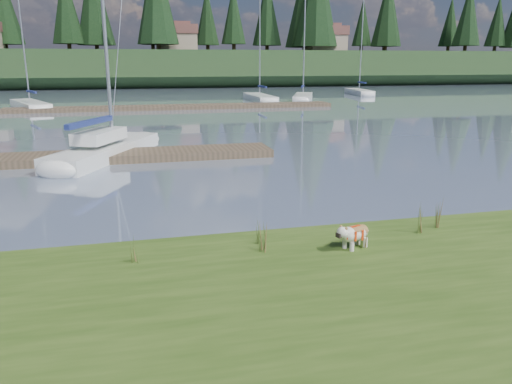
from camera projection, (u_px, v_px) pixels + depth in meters
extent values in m
plane|color=gray|center=(150.00, 110.00, 39.82)|extent=(200.00, 200.00, 0.00)
cube|color=#39531A|center=(273.00, 370.00, 5.98)|extent=(60.00, 9.00, 0.35)
cube|color=#1B3017|center=(138.00, 69.00, 79.54)|extent=(200.00, 20.00, 5.00)
cylinder|color=silver|center=(352.00, 246.00, 9.24)|extent=(0.09, 0.09, 0.18)
cylinder|color=silver|center=(345.00, 243.00, 9.38)|extent=(0.09, 0.09, 0.18)
cylinder|color=silver|center=(365.00, 242.00, 9.45)|extent=(0.09, 0.09, 0.18)
cylinder|color=silver|center=(358.00, 240.00, 9.59)|extent=(0.09, 0.09, 0.18)
ellipsoid|color=silver|center=(356.00, 233.00, 9.37)|extent=(0.67, 0.51, 0.28)
ellipsoid|color=olive|center=(356.00, 229.00, 9.35)|extent=(0.49, 0.42, 0.10)
ellipsoid|color=silver|center=(342.00, 232.00, 9.14)|extent=(0.28, 0.28, 0.21)
cube|color=black|center=(339.00, 235.00, 9.10)|extent=(0.10, 0.12, 0.08)
cube|color=white|center=(106.00, 153.00, 19.89)|extent=(4.39, 6.87, 0.70)
ellipsoid|color=white|center=(142.00, 140.00, 23.14)|extent=(2.16, 2.34, 0.70)
cylinder|color=silver|center=(102.00, 0.00, 19.01)|extent=(0.14, 0.14, 10.41)
cube|color=navy|center=(90.00, 122.00, 18.59)|extent=(1.53, 2.90, 0.20)
cube|color=white|center=(100.00, 136.00, 19.33)|extent=(2.07, 2.72, 0.45)
cube|color=#4C3D2C|center=(66.00, 158.00, 19.14)|extent=(16.00, 2.00, 0.30)
cube|color=#4C3D2C|center=(175.00, 107.00, 40.24)|extent=(26.00, 2.20, 0.30)
cube|color=white|center=(30.00, 106.00, 40.63)|extent=(4.36, 7.67, 0.70)
ellipsoid|color=white|center=(21.00, 103.00, 43.61)|extent=(2.29, 2.52, 0.70)
cylinder|color=silver|center=(21.00, 22.00, 38.98)|extent=(0.12, 0.12, 11.82)
cube|color=navy|center=(31.00, 92.00, 39.52)|extent=(1.28, 2.87, 0.20)
cube|color=white|center=(260.00, 98.00, 48.61)|extent=(1.85, 7.74, 0.70)
ellipsoid|color=white|center=(251.00, 96.00, 52.25)|extent=(1.71, 2.13, 0.70)
cylinder|color=silver|center=(260.00, 28.00, 46.95)|extent=(0.12, 0.12, 11.87)
cube|color=navy|center=(262.00, 87.00, 47.32)|extent=(0.24, 3.07, 0.20)
cube|color=white|center=(303.00, 98.00, 49.25)|extent=(4.13, 7.14, 0.70)
ellipsoid|color=white|center=(305.00, 95.00, 52.62)|extent=(2.15, 2.36, 0.70)
cylinder|color=silver|center=(304.00, 34.00, 47.72)|extent=(0.12, 0.12, 10.87)
cube|color=navy|center=(303.00, 86.00, 48.03)|extent=(1.24, 2.67, 0.20)
cube|color=white|center=(359.00, 93.00, 57.41)|extent=(2.60, 7.08, 0.70)
ellipsoid|color=white|center=(351.00, 91.00, 60.74)|extent=(1.78, 2.09, 0.70)
cylinder|color=silver|center=(362.00, 41.00, 55.95)|extent=(0.12, 0.12, 10.32)
cube|color=navy|center=(362.00, 82.00, 56.20)|extent=(0.61, 2.75, 0.20)
cone|color=#475B23|center=(258.00, 230.00, 9.57)|extent=(0.03, 0.03, 0.56)
cone|color=brown|center=(264.00, 233.00, 9.55)|extent=(0.03, 0.03, 0.45)
cone|color=#475B23|center=(261.00, 227.00, 9.61)|extent=(0.03, 0.03, 0.62)
cone|color=brown|center=(265.00, 234.00, 9.60)|extent=(0.03, 0.03, 0.39)
cone|color=#475B23|center=(260.00, 232.00, 9.51)|extent=(0.03, 0.03, 0.51)
cone|color=#475B23|center=(260.00, 237.00, 9.21)|extent=(0.03, 0.03, 0.53)
cone|color=brown|center=(266.00, 241.00, 9.19)|extent=(0.03, 0.03, 0.43)
cone|color=#475B23|center=(262.00, 235.00, 9.25)|extent=(0.03, 0.03, 0.59)
cone|color=brown|center=(267.00, 241.00, 9.24)|extent=(0.03, 0.03, 0.37)
cone|color=#475B23|center=(262.00, 240.00, 9.15)|extent=(0.03, 0.03, 0.48)
cone|color=#475B23|center=(417.00, 219.00, 10.21)|extent=(0.03, 0.03, 0.57)
cone|color=brown|center=(424.00, 222.00, 10.19)|extent=(0.03, 0.03, 0.46)
cone|color=#475B23|center=(419.00, 217.00, 10.25)|extent=(0.03, 0.03, 0.63)
cone|color=brown|center=(424.00, 223.00, 10.24)|extent=(0.03, 0.03, 0.40)
cone|color=#475B23|center=(420.00, 221.00, 10.15)|extent=(0.03, 0.03, 0.52)
cone|color=#475B23|center=(132.00, 250.00, 8.72)|extent=(0.03, 0.03, 0.42)
cone|color=brown|center=(139.00, 254.00, 8.69)|extent=(0.03, 0.03, 0.33)
cone|color=#475B23|center=(135.00, 248.00, 8.76)|extent=(0.03, 0.03, 0.46)
cone|color=brown|center=(141.00, 254.00, 8.74)|extent=(0.03, 0.03, 0.29)
cone|color=#475B23|center=(133.00, 253.00, 8.65)|extent=(0.03, 0.03, 0.38)
cone|color=#475B23|center=(360.00, 237.00, 9.43)|extent=(0.03, 0.03, 0.37)
cone|color=brown|center=(367.00, 240.00, 9.40)|extent=(0.03, 0.03, 0.29)
cone|color=#475B23|center=(362.00, 236.00, 9.47)|extent=(0.03, 0.03, 0.40)
cone|color=brown|center=(367.00, 240.00, 9.45)|extent=(0.03, 0.03, 0.26)
cone|color=#475B23|center=(362.00, 240.00, 9.37)|extent=(0.03, 0.03, 0.33)
cone|color=#475B23|center=(437.00, 213.00, 10.47)|extent=(0.03, 0.03, 0.65)
cone|color=brown|center=(444.00, 217.00, 10.45)|extent=(0.03, 0.03, 0.52)
cone|color=#475B23|center=(439.00, 211.00, 10.51)|extent=(0.03, 0.03, 0.71)
cone|color=brown|center=(444.00, 217.00, 10.50)|extent=(0.03, 0.03, 0.45)
cone|color=#475B23|center=(440.00, 216.00, 10.41)|extent=(0.03, 0.03, 0.58)
cube|color=#33281C|center=(214.00, 249.00, 10.14)|extent=(60.00, 0.50, 0.14)
cylinder|color=#382619|center=(69.00, 46.00, 75.41)|extent=(0.60, 0.60, 1.80)
cone|color=black|center=(66.00, 5.00, 73.91)|extent=(4.84, 4.84, 11.00)
cylinder|color=#382619|center=(159.00, 46.00, 72.80)|extent=(0.60, 0.60, 1.80)
cylinder|color=#382619|center=(234.00, 47.00, 79.34)|extent=(0.60, 0.60, 1.80)
cone|color=black|center=(234.00, 14.00, 78.08)|extent=(3.96, 3.96, 9.00)
cylinder|color=#382619|center=(315.00, 47.00, 80.49)|extent=(0.60, 0.60, 1.80)
cylinder|color=#382619|center=(385.00, 48.00, 86.56)|extent=(0.60, 0.60, 1.80)
cone|color=black|center=(388.00, 10.00, 84.96)|extent=(5.28, 5.28, 12.00)
cylinder|color=#382619|center=(465.00, 48.00, 85.83)|extent=(0.60, 0.60, 1.80)
cone|color=black|center=(468.00, 13.00, 84.40)|extent=(4.62, 4.62, 10.50)
cube|color=gray|center=(176.00, 43.00, 78.06)|extent=(6.00, 5.00, 2.80)
cube|color=brown|center=(176.00, 29.00, 77.53)|extent=(6.30, 5.30, 1.40)
cube|color=brown|center=(176.00, 24.00, 77.32)|extent=(4.20, 3.60, 0.70)
cube|color=gray|center=(325.00, 44.00, 81.77)|extent=(6.00, 5.00, 2.80)
cube|color=brown|center=(325.00, 31.00, 81.23)|extent=(6.30, 5.30, 1.40)
cube|color=brown|center=(325.00, 26.00, 81.03)|extent=(4.20, 3.60, 0.70)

